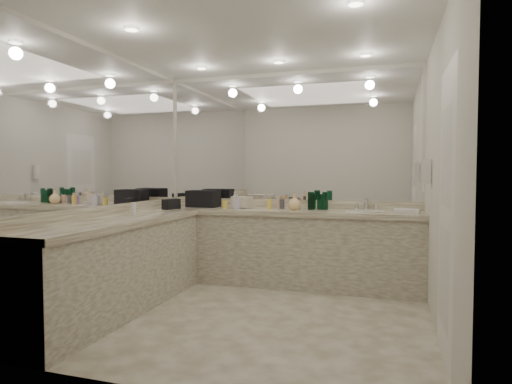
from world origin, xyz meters
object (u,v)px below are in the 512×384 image
(cream_cosmetic_case, at_px, (242,203))
(sink, at_px, (365,212))
(soap_bottle_a, at_px, (235,200))
(soap_bottle_b, at_px, (237,201))
(soap_bottle_c, at_px, (295,202))
(wall_phone, at_px, (427,172))
(black_toiletry_bag, at_px, (203,198))
(hand_towel, at_px, (407,211))

(cream_cosmetic_case, bearing_deg, sink, 12.46)
(sink, relative_size, soap_bottle_a, 2.17)
(soap_bottle_b, height_order, soap_bottle_c, soap_bottle_c)
(sink, relative_size, soap_bottle_b, 2.42)
(sink, distance_m, cream_cosmetic_case, 1.48)
(sink, relative_size, cream_cosmetic_case, 1.87)
(soap_bottle_a, xyz_separation_m, soap_bottle_c, (0.77, -0.06, -0.01))
(sink, relative_size, soap_bottle_c, 2.29)
(sink, height_order, soap_bottle_c, soap_bottle_c)
(wall_phone, distance_m, black_toiletry_bag, 2.69)
(black_toiletry_bag, xyz_separation_m, cream_cosmetic_case, (0.53, -0.03, -0.04))
(wall_phone, height_order, hand_towel, wall_phone)
(sink, bearing_deg, soap_bottle_c, -176.77)
(cream_cosmetic_case, relative_size, soap_bottle_c, 1.22)
(sink, bearing_deg, hand_towel, -5.48)
(wall_phone, height_order, soap_bottle_c, wall_phone)
(soap_bottle_c, bearing_deg, sink, 3.23)
(soap_bottle_a, relative_size, soap_bottle_c, 1.05)
(cream_cosmetic_case, bearing_deg, soap_bottle_a, -170.84)
(soap_bottle_c, bearing_deg, soap_bottle_a, 175.90)
(sink, height_order, hand_towel, hand_towel)
(sink, distance_m, wall_phone, 0.91)
(wall_phone, relative_size, hand_towel, 0.93)
(wall_phone, xyz_separation_m, hand_towel, (-0.16, 0.46, -0.43))
(cream_cosmetic_case, bearing_deg, soap_bottle_c, 8.42)
(sink, relative_size, wall_phone, 1.83)
(sink, distance_m, soap_bottle_c, 0.81)
(hand_towel, height_order, soap_bottle_b, soap_bottle_b)
(hand_towel, relative_size, soap_bottle_c, 1.35)
(wall_phone, bearing_deg, soap_bottle_b, 168.33)
(sink, height_order, wall_phone, wall_phone)
(wall_phone, bearing_deg, black_toiletry_bag, 168.51)
(sink, xyz_separation_m, soap_bottle_c, (-0.81, -0.05, 0.10))
(soap_bottle_b, bearing_deg, wall_phone, -11.67)
(wall_phone, height_order, black_toiletry_bag, wall_phone)
(soap_bottle_a, height_order, soap_bottle_c, soap_bottle_a)
(black_toiletry_bag, bearing_deg, wall_phone, -11.49)
(black_toiletry_bag, height_order, soap_bottle_a, black_toiletry_bag)
(wall_phone, relative_size, soap_bottle_b, 1.32)
(soap_bottle_a, height_order, soap_bottle_b, soap_bottle_a)
(soap_bottle_a, bearing_deg, cream_cosmetic_case, -3.45)
(soap_bottle_b, bearing_deg, cream_cosmetic_case, 62.89)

